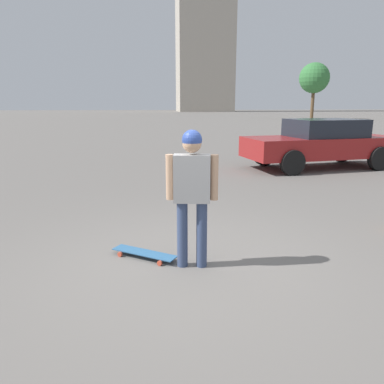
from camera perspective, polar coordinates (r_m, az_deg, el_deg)
The scene contains 6 objects.
ground_plane at distance 4.78m, azimuth 0.00°, elevation -11.17°, with size 220.00×220.00×0.00m, color slate.
person at distance 4.45m, azimuth 0.00°, elevation 1.05°, with size 0.27×0.61×1.69m.
skateboard at distance 5.02m, azimuth -7.28°, elevation -9.23°, with size 0.69×0.86×0.08m.
car_parked_near at distance 12.38m, azimuth 19.12°, elevation 7.12°, with size 2.44×4.92×1.51m.
building_block_distant at distance 95.69m, azimuth 1.99°, elevation 25.48°, with size 9.73×12.90×44.05m.
tree_distant at distance 50.46m, azimuth 18.14°, elevation 16.15°, with size 3.68×3.68×6.85m.
Camera 1 is at (-4.30, 0.59, 1.99)m, focal length 35.00 mm.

